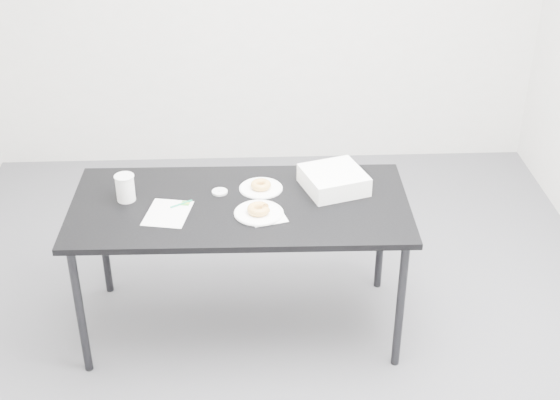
{
  "coord_description": "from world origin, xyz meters",
  "views": [
    {
      "loc": [
        -0.11,
        -3.39,
        2.77
      ],
      "look_at": [
        0.04,
        0.02,
        0.77
      ],
      "focal_mm": 50.0,
      "sensor_mm": 36.0,
      "label": 1
    }
  ],
  "objects_px": {
    "scorecard": "(168,213)",
    "donut_far": "(261,185)",
    "plate_near": "(259,213)",
    "pen": "(181,204)",
    "bakery_box": "(334,180)",
    "table": "(240,213)",
    "coffee_cup": "(125,188)",
    "plate_far": "(261,188)",
    "donut_near": "(259,209)"
  },
  "relations": [
    {
      "from": "table",
      "to": "bakery_box",
      "type": "relative_size",
      "value": 5.82
    },
    {
      "from": "plate_far",
      "to": "scorecard",
      "type": "bearing_deg",
      "value": -154.12
    },
    {
      "from": "table",
      "to": "coffee_cup",
      "type": "height_order",
      "value": "coffee_cup"
    },
    {
      "from": "scorecard",
      "to": "plate_near",
      "type": "relative_size",
      "value": 1.06
    },
    {
      "from": "plate_near",
      "to": "bakery_box",
      "type": "bearing_deg",
      "value": 31.51
    },
    {
      "from": "donut_near",
      "to": "plate_far",
      "type": "distance_m",
      "value": 0.25
    },
    {
      "from": "scorecard",
      "to": "donut_far",
      "type": "relative_size",
      "value": 2.45
    },
    {
      "from": "pen",
      "to": "bakery_box",
      "type": "distance_m",
      "value": 0.79
    },
    {
      "from": "table",
      "to": "donut_far",
      "type": "xyz_separation_m",
      "value": [
        0.11,
        0.14,
        0.08
      ]
    },
    {
      "from": "donut_near",
      "to": "coffee_cup",
      "type": "relative_size",
      "value": 0.81
    },
    {
      "from": "bakery_box",
      "to": "plate_near",
      "type": "bearing_deg",
      "value": -166.45
    },
    {
      "from": "donut_near",
      "to": "bakery_box",
      "type": "xyz_separation_m",
      "value": [
        0.39,
        0.24,
        0.02
      ]
    },
    {
      "from": "plate_near",
      "to": "coffee_cup",
      "type": "xyz_separation_m",
      "value": [
        -0.67,
        0.17,
        0.06
      ]
    },
    {
      "from": "donut_far",
      "to": "plate_far",
      "type": "bearing_deg",
      "value": 0.0
    },
    {
      "from": "plate_near",
      "to": "donut_near",
      "type": "height_order",
      "value": "donut_near"
    },
    {
      "from": "donut_near",
      "to": "table",
      "type": "bearing_deg",
      "value": 130.47
    },
    {
      "from": "scorecard",
      "to": "table",
      "type": "bearing_deg",
      "value": 23.89
    },
    {
      "from": "pen",
      "to": "scorecard",
      "type": "bearing_deg",
      "value": -159.91
    },
    {
      "from": "pen",
      "to": "bakery_box",
      "type": "bearing_deg",
      "value": -22.29
    },
    {
      "from": "scorecard",
      "to": "plate_far",
      "type": "bearing_deg",
      "value": 36.75
    },
    {
      "from": "scorecard",
      "to": "donut_far",
      "type": "bearing_deg",
      "value": 36.75
    },
    {
      "from": "table",
      "to": "pen",
      "type": "height_order",
      "value": "pen"
    },
    {
      "from": "plate_near",
      "to": "donut_near",
      "type": "xyz_separation_m",
      "value": [
        0.0,
        0.0,
        0.02
      ]
    },
    {
      "from": "donut_far",
      "to": "bakery_box",
      "type": "bearing_deg",
      "value": -1.65
    },
    {
      "from": "scorecard",
      "to": "pen",
      "type": "bearing_deg",
      "value": 63.09
    },
    {
      "from": "plate_far",
      "to": "coffee_cup",
      "type": "xyz_separation_m",
      "value": [
        -0.68,
        -0.08,
        0.07
      ]
    },
    {
      "from": "table",
      "to": "pen",
      "type": "xyz_separation_m",
      "value": [
        -0.29,
        -0.0,
        0.06
      ]
    },
    {
      "from": "table",
      "to": "plate_far",
      "type": "height_order",
      "value": "plate_far"
    },
    {
      "from": "donut_near",
      "to": "coffee_cup",
      "type": "bearing_deg",
      "value": 165.84
    },
    {
      "from": "donut_near",
      "to": "plate_far",
      "type": "relative_size",
      "value": 0.51
    },
    {
      "from": "table",
      "to": "donut_far",
      "type": "relative_size",
      "value": 16.24
    },
    {
      "from": "scorecard",
      "to": "pen",
      "type": "xyz_separation_m",
      "value": [
        0.06,
        0.08,
        0.01
      ]
    },
    {
      "from": "scorecard",
      "to": "plate_near",
      "type": "distance_m",
      "value": 0.45
    },
    {
      "from": "scorecard",
      "to": "coffee_cup",
      "type": "relative_size",
      "value": 1.84
    },
    {
      "from": "plate_near",
      "to": "donut_far",
      "type": "height_order",
      "value": "donut_far"
    },
    {
      "from": "pen",
      "to": "bakery_box",
      "type": "height_order",
      "value": "bakery_box"
    },
    {
      "from": "scorecard",
      "to": "donut_far",
      "type": "distance_m",
      "value": 0.52
    },
    {
      "from": "donut_near",
      "to": "coffee_cup",
      "type": "height_order",
      "value": "coffee_cup"
    },
    {
      "from": "donut_near",
      "to": "donut_far",
      "type": "distance_m",
      "value": 0.25
    },
    {
      "from": "donut_near",
      "to": "donut_far",
      "type": "xyz_separation_m",
      "value": [
        0.02,
        0.25,
        -0.01
      ]
    },
    {
      "from": "coffee_cup",
      "to": "bakery_box",
      "type": "distance_m",
      "value": 1.06
    },
    {
      "from": "scorecard",
      "to": "coffee_cup",
      "type": "distance_m",
      "value": 0.27
    },
    {
      "from": "table",
      "to": "plate_near",
      "type": "height_order",
      "value": "plate_near"
    },
    {
      "from": "pen",
      "to": "donut_far",
      "type": "distance_m",
      "value": 0.43
    },
    {
      "from": "plate_near",
      "to": "donut_far",
      "type": "bearing_deg",
      "value": 86.33
    },
    {
      "from": "plate_near",
      "to": "bakery_box",
      "type": "distance_m",
      "value": 0.46
    },
    {
      "from": "donut_near",
      "to": "plate_far",
      "type": "bearing_deg",
      "value": 86.33
    },
    {
      "from": "pen",
      "to": "donut_far",
      "type": "relative_size",
      "value": 1.14
    },
    {
      "from": "donut_far",
      "to": "bakery_box",
      "type": "distance_m",
      "value": 0.38
    },
    {
      "from": "scorecard",
      "to": "donut_near",
      "type": "bearing_deg",
      "value": 7.47
    }
  ]
}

